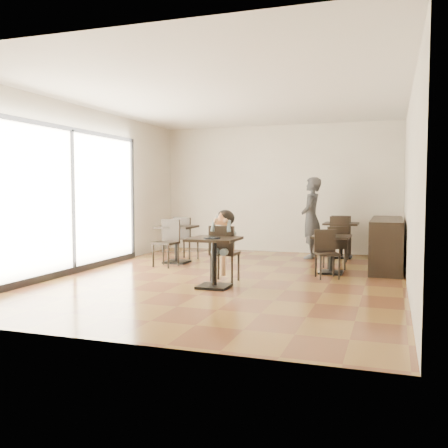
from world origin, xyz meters
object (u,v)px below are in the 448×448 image
at_px(cafe_table_mid, 331,254).
at_px(chair_back_b, 339,239).
at_px(chair_left_b, 166,243).
at_px(adult_patron, 311,218).
at_px(chair_mid_a, 334,247).
at_px(cafe_table_back, 341,240).
at_px(child_table, 214,263).
at_px(chair_left_a, 187,238).
at_px(child_chair, 225,254).
at_px(child, 225,246).
at_px(chair_mid_b, 327,254).
at_px(cafe_table_left, 177,244).
at_px(chair_back_a, 342,236).

xyz_separation_m(cafe_table_mid, chair_back_b, (-0.04, 1.73, 0.13)).
height_order(cafe_table_mid, chair_left_b, chair_left_b).
relative_size(adult_patron, chair_mid_a, 2.16).
bearing_deg(chair_back_b, cafe_table_back, 90.16).
xyz_separation_m(child_table, chair_left_a, (-1.69, 2.87, 0.08)).
relative_size(child_chair, chair_left_b, 1.01).
distance_m(child, cafe_table_back, 4.07).
bearing_deg(cafe_table_back, chair_mid_b, -89.28).
xyz_separation_m(child_table, child_chair, (-0.00, 0.55, 0.08)).
bearing_deg(adult_patron, chair_back_b, 69.12).
relative_size(child, chair_left_a, 1.28).
bearing_deg(cafe_table_left, chair_back_a, 33.07).
bearing_deg(chair_left_b, child, -27.45).
height_order(cafe_table_left, chair_mid_a, chair_mid_a).
height_order(child_chair, cafe_table_back, child_chair).
bearing_deg(adult_patron, child, -15.14).
distance_m(child_chair, child, 0.13).
xyz_separation_m(child_chair, chair_mid_a, (1.63, 2.01, -0.06)).
bearing_deg(child_table, chair_left_b, 133.78).
bearing_deg(cafe_table_back, adult_patron, -155.22).
height_order(cafe_table_left, chair_back_b, chair_back_b).
relative_size(child_table, chair_left_b, 0.84).
distance_m(adult_patron, cafe_table_mid, 2.17).
relative_size(chair_mid_a, chair_back_a, 0.88).
relative_size(cafe_table_back, chair_back_b, 0.83).
height_order(adult_patron, cafe_table_back, adult_patron).
bearing_deg(child, cafe_table_mid, 41.84).
distance_m(chair_left_a, chair_back_a, 3.65).
distance_m(child, chair_mid_a, 2.59).
bearing_deg(cafe_table_left, chair_left_b, -90.00).
bearing_deg(chair_left_a, cafe_table_mid, 173.71).
height_order(child_table, cafe_table_mid, child_table).
relative_size(child_table, child_chair, 0.83).
bearing_deg(chair_left_a, cafe_table_back, -148.35).
relative_size(chair_mid_b, chair_left_b, 0.90).
distance_m(cafe_table_mid, chair_left_a, 3.43).
xyz_separation_m(child_chair, cafe_table_left, (-1.69, 1.77, -0.09)).
bearing_deg(chair_back_a, child_chair, 68.00).
distance_m(child, chair_mid_b, 1.87).
relative_size(child, chair_mid_b, 1.42).
distance_m(child_table, adult_patron, 4.13).
bearing_deg(child_table, child_chair, 90.00).
relative_size(cafe_table_mid, chair_mid_b, 0.83).
bearing_deg(cafe_table_mid, child_table, -129.03).
distance_m(chair_mid_a, chair_back_b, 1.18).
bearing_deg(chair_left_a, chair_back_b, -156.90).
bearing_deg(chair_mid_a, cafe_table_mid, 66.98).
bearing_deg(cafe_table_mid, adult_patron, 109.09).
bearing_deg(chair_left_a, child, 134.42).
xyz_separation_m(child_chair, child, (0.00, 0.00, 0.13)).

